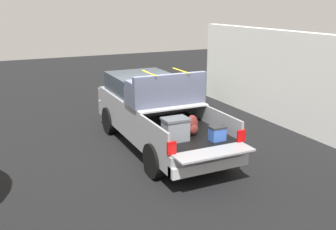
% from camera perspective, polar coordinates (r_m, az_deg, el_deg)
% --- Properties ---
extents(ground_plane, '(40.00, 40.00, 0.00)m').
position_cam_1_polar(ground_plane, '(10.90, -1.36, -4.75)').
color(ground_plane, black).
extents(pickup_truck, '(6.05, 2.06, 2.23)m').
position_cam_1_polar(pickup_truck, '(10.91, -2.21, 0.64)').
color(pickup_truck, gray).
rests_on(pickup_truck, ground_plane).
extents(building_facade, '(9.36, 0.36, 3.09)m').
position_cam_1_polar(building_facade, '(13.06, 17.26, 5.13)').
color(building_facade, white).
rests_on(building_facade, ground_plane).
extents(trash_can, '(0.60, 0.60, 0.98)m').
position_cam_1_polar(trash_can, '(15.48, 4.25, 3.54)').
color(trash_can, '#1E592D').
rests_on(trash_can, ground_plane).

